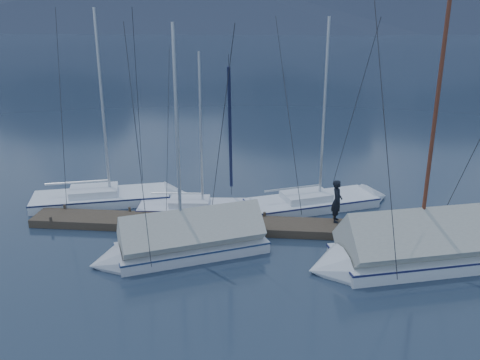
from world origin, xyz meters
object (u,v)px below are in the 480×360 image
sailboat_open_mid (212,209)px  sailboat_covered_far (178,244)px  person (337,201)px  sailboat_open_left (122,198)px  sailboat_open_right (329,202)px  sailboat_covered_near (414,251)px

sailboat_open_mid → sailboat_covered_far: sailboat_covered_far is taller
sailboat_open_mid → person: (5.50, -1.34, 1.11)m
sailboat_open_left → sailboat_open_mid: size_ratio=1.24×
sailboat_open_left → sailboat_open_right: size_ratio=1.04×
sailboat_covered_far → sailboat_open_right: bearing=44.0°
sailboat_open_left → sailboat_covered_far: (3.95, -5.34, 0.28)m
sailboat_covered_near → sailboat_open_left: bearing=157.7°
sailboat_covered_far → person: size_ratio=5.10×
sailboat_covered_far → person: (6.12, 3.08, 0.80)m
sailboat_open_mid → sailboat_covered_near: (8.08, -4.27, 0.39)m
sailboat_open_right → sailboat_covered_far: bearing=-136.0°
sailboat_open_left → sailboat_covered_far: sailboat_open_left is taller
sailboat_open_left → person: (10.07, -2.26, 1.08)m
sailboat_open_right → person: 2.94m
sailboat_open_right → sailboat_covered_near: (2.67, -5.67, 0.36)m
sailboat_open_right → sailboat_covered_near: size_ratio=0.89×
sailboat_open_left → sailboat_open_mid: 4.66m
sailboat_open_left → sailboat_covered_near: 13.68m
sailboat_open_mid → sailboat_open_right: 5.59m
sailboat_open_mid → sailboat_covered_near: 9.15m
sailboat_open_right → person: size_ratio=5.17×
sailboat_open_left → person: 10.38m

